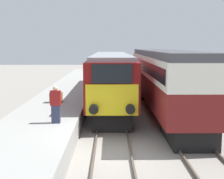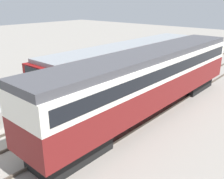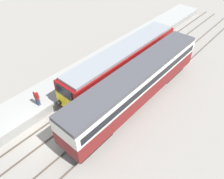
% 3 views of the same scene
% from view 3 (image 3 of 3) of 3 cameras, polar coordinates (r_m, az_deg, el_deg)
% --- Properties ---
extents(ground_plane, '(120.00, 120.00, 0.00)m').
position_cam_3_polar(ground_plane, '(19.47, -17.50, -11.35)').
color(ground_plane, gray).
extents(platform_left, '(3.50, 50.00, 0.97)m').
position_cam_3_polar(platform_left, '(24.37, -7.06, 4.43)').
color(platform_left, gray).
rests_on(platform_left, ground_plane).
extents(rails_near_track, '(1.51, 60.00, 0.14)m').
position_cam_3_polar(rails_near_track, '(21.21, -6.68, -3.56)').
color(rails_near_track, '#4C4238').
rests_on(rails_near_track, ground_plane).
extents(rails_far_track, '(1.50, 60.00, 0.14)m').
position_cam_3_polar(rails_far_track, '(19.53, 0.32, -8.15)').
color(rails_far_track, '#4C4238').
rests_on(rails_far_track, ground_plane).
extents(locomotive, '(2.70, 15.98, 3.71)m').
position_cam_3_polar(locomotive, '(23.08, 2.92, 7.34)').
color(locomotive, black).
rests_on(locomotive, ground_plane).
extents(passenger_carriage, '(2.75, 16.89, 3.98)m').
position_cam_3_polar(passenger_carriage, '(19.85, 6.59, 1.82)').
color(passenger_carriage, black).
rests_on(passenger_carriage, ground_plane).
extents(person_on_platform, '(0.44, 0.26, 1.62)m').
position_cam_3_polar(person_on_platform, '(20.23, -19.06, -2.06)').
color(person_on_platform, '#2D334C').
rests_on(person_on_platform, platform_left).
extents(luggage_crate, '(0.70, 0.56, 0.60)m').
position_cam_3_polar(luggage_crate, '(23.08, -9.98, 4.17)').
color(luggage_crate, olive).
rests_on(luggage_crate, platform_left).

